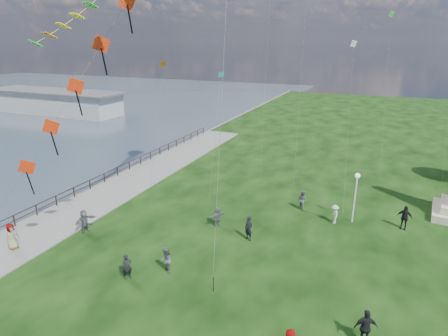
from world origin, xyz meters
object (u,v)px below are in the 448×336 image
at_px(person_3, 366,327).
at_px(person_8, 335,214).
at_px(person_7, 303,200).
at_px(person_11, 217,217).
at_px(person_5, 85,221).
at_px(person_9, 404,217).
at_px(person_1, 166,260).
at_px(pier_pavilion, 54,101).
at_px(person_6, 249,228).
at_px(person_0, 127,267).
at_px(lamppost, 356,187).
at_px(person_10, 12,238).

distance_m(person_3, person_8, 12.18).
xyz_separation_m(person_7, person_11, (-5.25, -5.51, -0.05)).
relative_size(person_5, person_9, 0.94).
bearing_deg(person_1, pier_pavilion, -158.84).
distance_m(person_3, person_9, 13.06).
bearing_deg(person_6, person_8, 66.12).
relative_size(person_0, person_9, 0.84).
xyz_separation_m(person_5, person_11, (8.52, 4.59, -0.10)).
xyz_separation_m(person_3, person_6, (-8.08, 6.87, -0.02)).
bearing_deg(lamppost, person_11, -153.32).
bearing_deg(lamppost, person_10, -147.32).
height_order(person_0, person_11, person_0).
height_order(person_9, person_11, person_9).
height_order(person_0, person_9, person_9).
xyz_separation_m(pier_pavilion, person_10, (38.41, -40.27, -0.94)).
distance_m(person_3, person_10, 22.07).
relative_size(person_8, person_9, 0.81).
bearing_deg(person_10, lamppost, -54.79).
relative_size(person_5, person_11, 1.13).
xyz_separation_m(person_5, person_10, (-2.61, -3.84, 0.02)).
xyz_separation_m(lamppost, person_9, (3.56, 0.36, -1.96)).
distance_m(pier_pavilion, lamppost, 64.80).
xyz_separation_m(person_6, person_10, (-13.98, -7.40, -0.00)).
xyz_separation_m(lamppost, person_11, (-9.28, -4.66, -2.11)).
distance_m(pier_pavilion, person_0, 61.95).
relative_size(person_6, person_11, 1.16).
height_order(person_3, person_9, person_9).
distance_m(pier_pavilion, person_3, 72.37).
bearing_deg(pier_pavilion, person_10, -46.36).
bearing_deg(person_8, person_7, -139.41).
bearing_deg(person_3, person_1, -27.44).
bearing_deg(person_3, person_11, -57.06).
bearing_deg(lamppost, person_7, 168.10).
height_order(lamppost, person_10, lamppost).
xyz_separation_m(pier_pavilion, person_3, (60.47, -39.74, -0.92)).
relative_size(person_7, person_10, 0.92).
bearing_deg(person_0, person_5, 104.13).
xyz_separation_m(person_3, person_8, (-2.92, 11.82, -0.17)).
relative_size(lamppost, person_10, 2.23).
distance_m(person_7, person_11, 7.61).
relative_size(pier_pavilion, person_7, 18.23).
bearing_deg(pier_pavilion, person_11, -32.73).
bearing_deg(lamppost, person_8, -149.63).
bearing_deg(person_9, person_3, -88.55).
distance_m(person_7, person_9, 7.62).
height_order(person_1, person_5, person_5).
relative_size(lamppost, person_1, 2.39).
height_order(person_1, person_6, person_6).
bearing_deg(lamppost, person_3, -82.50).
bearing_deg(person_3, person_7, -88.23).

